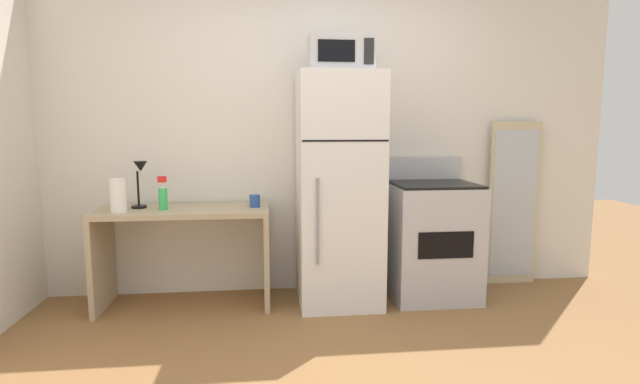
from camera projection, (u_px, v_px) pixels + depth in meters
wall_back_white at (314, 133)px, 4.02m from camera, size 5.00×0.10×2.60m
desk at (185, 237)px, 3.67m from camera, size 1.26×0.54×0.75m
desk_lamp at (140, 176)px, 3.61m from camera, size 0.14×0.12×0.35m
paper_towel_roll at (118, 196)px, 3.46m from camera, size 0.11×0.11×0.24m
coffee_mug at (255, 201)px, 3.69m from camera, size 0.08×0.08×0.09m
spray_bottle at (163, 197)px, 3.56m from camera, size 0.06×0.06×0.25m
refrigerator at (339, 190)px, 3.71m from camera, size 0.62×0.66×1.75m
microwave at (340, 54)px, 3.55m from camera, size 0.46×0.35×0.26m
oven_range at (432, 239)px, 3.87m from camera, size 0.66×0.61×1.10m
leaning_mirror at (513, 204)px, 4.18m from camera, size 0.44×0.03×1.40m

